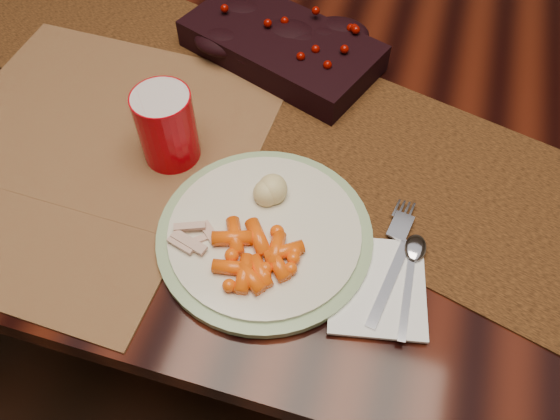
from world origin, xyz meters
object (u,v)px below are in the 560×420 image
(mashed_potatoes, at_px, (257,185))
(turkey_shreds, at_px, (193,236))
(placemat_main, at_px, (115,119))
(napkin, at_px, (377,286))
(centerpiece, at_px, (281,42))
(red_cup, at_px, (167,127))
(baby_carrots, at_px, (257,250))
(dining_table, at_px, (313,223))
(dinner_plate, at_px, (265,234))

(mashed_potatoes, bearing_deg, turkey_shreds, -122.19)
(placemat_main, bearing_deg, napkin, -19.59)
(placemat_main, relative_size, napkin, 3.44)
(mashed_potatoes, relative_size, napkin, 0.59)
(centerpiece, bearing_deg, red_cup, -109.88)
(turkey_shreds, bearing_deg, napkin, 1.71)
(centerpiece, relative_size, napkin, 2.33)
(baby_carrots, xyz_separation_m, red_cup, (-0.18, 0.14, 0.03))
(dining_table, xyz_separation_m, mashed_potatoes, (-0.04, -0.24, 0.42))
(centerpiece, relative_size, baby_carrots, 2.74)
(dinner_plate, distance_m, baby_carrots, 0.04)
(placemat_main, distance_m, red_cup, 0.14)
(dinner_plate, xyz_separation_m, turkey_shreds, (-0.08, -0.04, 0.02))
(dinner_plate, bearing_deg, dining_table, 87.75)
(placemat_main, bearing_deg, red_cup, -18.12)
(napkin, bearing_deg, turkey_shreds, 170.88)
(napkin, bearing_deg, dinner_plate, 157.95)
(dining_table, height_order, mashed_potatoes, mashed_potatoes)
(dining_table, distance_m, baby_carrots, 0.52)
(placemat_main, relative_size, dinner_plate, 1.67)
(baby_carrots, height_order, red_cup, red_cup)
(placemat_main, height_order, mashed_potatoes, mashed_potatoes)
(centerpiece, distance_m, napkin, 0.46)
(placemat_main, bearing_deg, mashed_potatoes, -17.27)
(dining_table, relative_size, dinner_plate, 6.32)
(dining_table, distance_m, dinner_plate, 0.49)
(centerpiece, xyz_separation_m, placemat_main, (-0.21, -0.21, -0.03))
(dining_table, distance_m, mashed_potatoes, 0.48)
(dining_table, height_order, napkin, napkin)
(red_cup, bearing_deg, napkin, -21.90)
(mashed_potatoes, bearing_deg, centerpiece, 100.18)
(baby_carrots, distance_m, napkin, 0.16)
(placemat_main, height_order, baby_carrots, baby_carrots)
(dinner_plate, height_order, red_cup, red_cup)
(baby_carrots, bearing_deg, mashed_potatoes, 107.40)
(mashed_potatoes, height_order, turkey_shreds, mashed_potatoes)
(dining_table, xyz_separation_m, napkin, (0.15, -0.32, 0.38))
(centerpiece, xyz_separation_m, red_cup, (-0.09, -0.26, 0.03))
(dinner_plate, height_order, mashed_potatoes, mashed_potatoes)
(dinner_plate, bearing_deg, napkin, -11.22)
(red_cup, bearing_deg, dining_table, 45.84)
(dinner_plate, height_order, napkin, dinner_plate)
(napkin, relative_size, red_cup, 1.22)
(dining_table, bearing_deg, dinner_plate, -92.25)
(placemat_main, height_order, dinner_plate, dinner_plate)
(dining_table, relative_size, mashed_potatoes, 22.10)
(napkin, height_order, red_cup, red_cup)
(dining_table, xyz_separation_m, baby_carrots, (-0.01, -0.33, 0.40))
(centerpiece, xyz_separation_m, dinner_plate, (0.08, -0.36, -0.02))
(dining_table, xyz_separation_m, red_cup, (-0.19, -0.19, 0.44))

